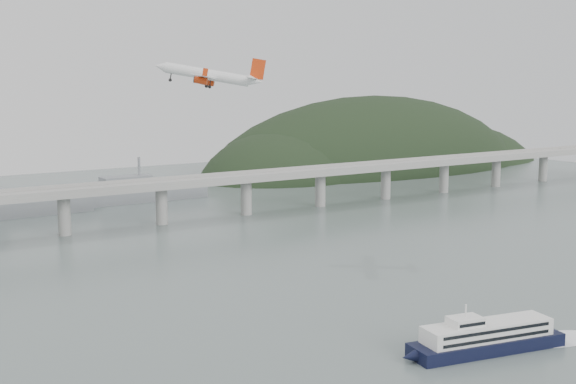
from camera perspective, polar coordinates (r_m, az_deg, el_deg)
ground at (r=222.98m, az=8.06°, el=-10.93°), size 900.00×900.00×0.00m
bridge at (r=386.54m, az=-12.22°, el=-0.10°), size 800.00×22.00×23.90m
headland at (r=654.56m, az=7.23°, el=0.17°), size 365.00×155.00×156.00m
ferry at (r=219.48m, az=14.51°, el=-10.39°), size 73.44×23.51×13.96m
airliner at (r=292.29m, az=-5.82°, el=8.60°), size 35.99×33.58×11.39m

